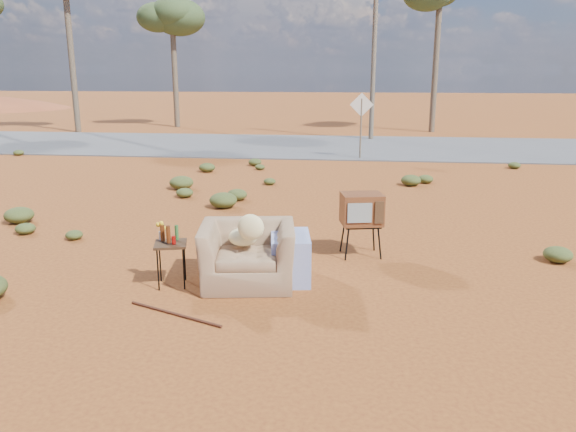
# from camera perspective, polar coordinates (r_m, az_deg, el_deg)

# --- Properties ---
(ground) EXTENTS (140.00, 140.00, 0.00)m
(ground) POSITION_cam_1_polar(r_m,az_deg,el_deg) (7.64, -3.51, -7.79)
(ground) COLOR #92501D
(ground) RESTS_ON ground
(highway) EXTENTS (140.00, 7.00, 0.04)m
(highway) POSITION_cam_1_polar(r_m,az_deg,el_deg) (22.17, 3.35, 7.11)
(highway) COLOR #565659
(highway) RESTS_ON ground
(armchair) EXTENTS (1.61, 1.17, 1.13)m
(armchair) POSITION_cam_1_polar(r_m,az_deg,el_deg) (7.83, -3.31, -3.11)
(armchair) COLOR #8A694B
(armchair) RESTS_ON ground
(tv_unit) EXTENTS (0.72, 0.62, 1.02)m
(tv_unit) POSITION_cam_1_polar(r_m,az_deg,el_deg) (8.97, 7.50, 0.61)
(tv_unit) COLOR black
(tv_unit) RESTS_ON ground
(side_table) EXTENTS (0.52, 0.52, 0.88)m
(side_table) POSITION_cam_1_polar(r_m,az_deg,el_deg) (7.87, -12.06, -2.48)
(side_table) COLOR #3B2315
(side_table) RESTS_ON ground
(rusty_bar) EXTENTS (1.31, 0.59, 0.04)m
(rusty_bar) POSITION_cam_1_polar(r_m,az_deg,el_deg) (7.10, -11.43, -9.72)
(rusty_bar) COLOR #471F13
(rusty_bar) RESTS_ON ground
(road_sign) EXTENTS (0.78, 0.06, 2.19)m
(road_sign) POSITION_cam_1_polar(r_m,az_deg,el_deg) (19.00, 7.46, 10.25)
(road_sign) COLOR brown
(road_sign) RESTS_ON ground
(eucalyptus_near_left) EXTENTS (3.20, 3.20, 6.60)m
(eucalyptus_near_left) POSITION_cam_1_polar(r_m,az_deg,el_deg) (30.51, -11.69, 19.11)
(eucalyptus_near_left) COLOR brown
(eucalyptus_near_left) RESTS_ON ground
(utility_pole_center) EXTENTS (1.40, 0.20, 8.00)m
(utility_pole_center) POSITION_cam_1_polar(r_m,az_deg,el_deg) (24.49, 8.77, 17.36)
(utility_pole_center) COLOR brown
(utility_pole_center) RESTS_ON ground
(scrub_patch) EXTENTS (17.49, 8.07, 0.33)m
(scrub_patch) POSITION_cam_1_polar(r_m,az_deg,el_deg) (11.88, -3.71, 1.11)
(scrub_patch) COLOR #454D21
(scrub_patch) RESTS_ON ground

